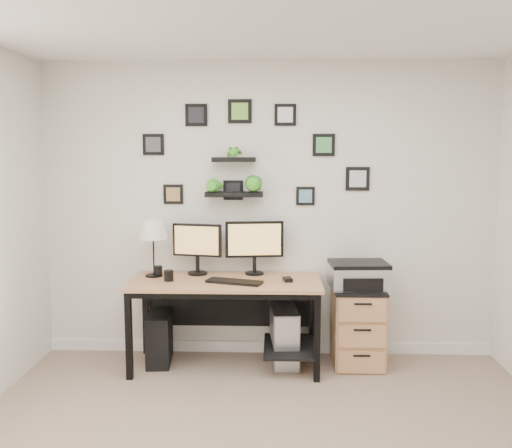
{
  "coord_description": "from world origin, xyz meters",
  "views": [
    {
      "loc": [
        0.05,
        -3.03,
        1.83
      ],
      "look_at": [
        -0.11,
        1.83,
        1.2
      ],
      "focal_mm": 40.0,
      "sensor_mm": 36.0,
      "label": 1
    }
  ],
  "objects_px": {
    "monitor_right": "(254,243)",
    "mug": "(169,276)",
    "table_lamp": "(153,231)",
    "desk": "(230,294)",
    "file_cabinet": "(358,326)",
    "monitor_left": "(197,245)",
    "pc_tower_black": "(159,338)",
    "pc_tower_grey": "(284,336)",
    "printer": "(358,275)"
  },
  "relations": [
    {
      "from": "monitor_right",
      "to": "mug",
      "type": "xyz_separation_m",
      "value": [
        -0.7,
        -0.27,
        -0.23
      ]
    },
    {
      "from": "table_lamp",
      "to": "desk",
      "type": "bearing_deg",
      "value": -8.17
    },
    {
      "from": "file_cabinet",
      "to": "monitor_left",
      "type": "bearing_deg",
      "value": 175.06
    },
    {
      "from": "desk",
      "to": "monitor_right",
      "type": "distance_m",
      "value": 0.49
    },
    {
      "from": "monitor_right",
      "to": "pc_tower_black",
      "type": "height_order",
      "value": "monitor_right"
    },
    {
      "from": "monitor_left",
      "to": "table_lamp",
      "type": "bearing_deg",
      "value": -167.22
    },
    {
      "from": "monitor_right",
      "to": "pc_tower_grey",
      "type": "height_order",
      "value": "monitor_right"
    },
    {
      "from": "desk",
      "to": "monitor_left",
      "type": "distance_m",
      "value": 0.52
    },
    {
      "from": "desk",
      "to": "monitor_right",
      "type": "height_order",
      "value": "monitor_right"
    },
    {
      "from": "pc_tower_grey",
      "to": "printer",
      "type": "distance_m",
      "value": 0.83
    },
    {
      "from": "desk",
      "to": "file_cabinet",
      "type": "relative_size",
      "value": 2.39
    },
    {
      "from": "pc_tower_black",
      "to": "printer",
      "type": "distance_m",
      "value": 1.8
    },
    {
      "from": "monitor_left",
      "to": "mug",
      "type": "height_order",
      "value": "monitor_left"
    },
    {
      "from": "table_lamp",
      "to": "pc_tower_black",
      "type": "distance_m",
      "value": 0.93
    },
    {
      "from": "monitor_left",
      "to": "table_lamp",
      "type": "distance_m",
      "value": 0.4
    },
    {
      "from": "monitor_left",
      "to": "printer",
      "type": "relative_size",
      "value": 0.89
    },
    {
      "from": "file_cabinet",
      "to": "pc_tower_black",
      "type": "bearing_deg",
      "value": -179.27
    },
    {
      "from": "pc_tower_black",
      "to": "printer",
      "type": "relative_size",
      "value": 0.87
    },
    {
      "from": "table_lamp",
      "to": "printer",
      "type": "height_order",
      "value": "table_lamp"
    },
    {
      "from": "monitor_left",
      "to": "mug",
      "type": "relative_size",
      "value": 4.99
    },
    {
      "from": "table_lamp",
      "to": "mug",
      "type": "relative_size",
      "value": 5.55
    },
    {
      "from": "table_lamp",
      "to": "pc_tower_grey",
      "type": "height_order",
      "value": "table_lamp"
    },
    {
      "from": "monitor_right",
      "to": "pc_tower_black",
      "type": "distance_m",
      "value": 1.16
    },
    {
      "from": "desk",
      "to": "monitor_left",
      "type": "xyz_separation_m",
      "value": [
        -0.3,
        0.18,
        0.39
      ]
    },
    {
      "from": "desk",
      "to": "printer",
      "type": "xyz_separation_m",
      "value": [
        1.09,
        0.07,
        0.15
      ]
    },
    {
      "from": "desk",
      "to": "table_lamp",
      "type": "distance_m",
      "value": 0.85
    },
    {
      "from": "desk",
      "to": "table_lamp",
      "type": "xyz_separation_m",
      "value": [
        -0.66,
        0.1,
        0.52
      ]
    },
    {
      "from": "monitor_left",
      "to": "monitor_right",
      "type": "relative_size",
      "value": 0.88
    },
    {
      "from": "monitor_right",
      "to": "table_lamp",
      "type": "xyz_separation_m",
      "value": [
        -0.86,
        -0.1,
        0.12
      ]
    },
    {
      "from": "table_lamp",
      "to": "printer",
      "type": "distance_m",
      "value": 1.79
    },
    {
      "from": "table_lamp",
      "to": "file_cabinet",
      "type": "bearing_deg",
      "value": -1.22
    },
    {
      "from": "desk",
      "to": "pc_tower_black",
      "type": "bearing_deg",
      "value": 176.62
    },
    {
      "from": "mug",
      "to": "pc_tower_black",
      "type": "xyz_separation_m",
      "value": [
        -0.11,
        0.11,
        -0.58
      ]
    },
    {
      "from": "mug",
      "to": "file_cabinet",
      "type": "height_order",
      "value": "mug"
    },
    {
      "from": "printer",
      "to": "pc_tower_black",
      "type": "bearing_deg",
      "value": -178.92
    },
    {
      "from": "mug",
      "to": "printer",
      "type": "distance_m",
      "value": 1.6
    },
    {
      "from": "table_lamp",
      "to": "pc_tower_grey",
      "type": "xyz_separation_m",
      "value": [
        1.13,
        -0.05,
        -0.91
      ]
    },
    {
      "from": "desk",
      "to": "monitor_right",
      "type": "xyz_separation_m",
      "value": [
        0.2,
        0.19,
        0.4
      ]
    },
    {
      "from": "mug",
      "to": "pc_tower_grey",
      "type": "relative_size",
      "value": 0.18
    },
    {
      "from": "pc_tower_grey",
      "to": "file_cabinet",
      "type": "xyz_separation_m",
      "value": [
        0.63,
        0.01,
        0.09
      ]
    },
    {
      "from": "desk",
      "to": "pc_tower_black",
      "type": "relative_size",
      "value": 3.66
    },
    {
      "from": "mug",
      "to": "pc_tower_grey",
      "type": "distance_m",
      "value": 1.12
    },
    {
      "from": "mug",
      "to": "pc_tower_black",
      "type": "bearing_deg",
      "value": 134.81
    },
    {
      "from": "monitor_left",
      "to": "mug",
      "type": "xyz_separation_m",
      "value": [
        -0.21,
        -0.26,
        -0.22
      ]
    },
    {
      "from": "monitor_right",
      "to": "table_lamp",
      "type": "relative_size",
      "value": 1.02
    },
    {
      "from": "desk",
      "to": "printer",
      "type": "bearing_deg",
      "value": 3.61
    },
    {
      "from": "pc_tower_grey",
      "to": "monitor_right",
      "type": "bearing_deg",
      "value": 151.08
    },
    {
      "from": "mug",
      "to": "printer",
      "type": "relative_size",
      "value": 0.18
    },
    {
      "from": "pc_tower_black",
      "to": "pc_tower_grey",
      "type": "xyz_separation_m",
      "value": [
        1.08,
        0.01,
        0.02
      ]
    },
    {
      "from": "monitor_left",
      "to": "table_lamp",
      "type": "height_order",
      "value": "table_lamp"
    }
  ]
}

